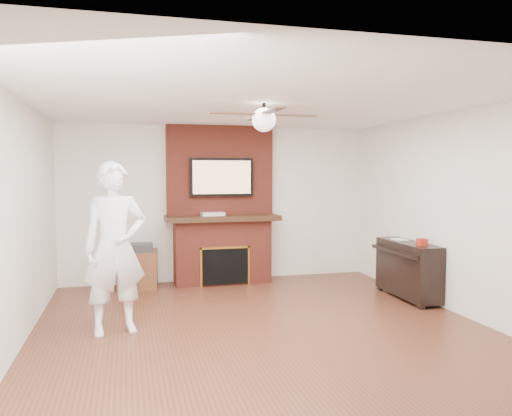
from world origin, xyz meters
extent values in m
cube|color=#4C2516|center=(0.00, 0.00, -0.09)|extent=(5.36, 5.86, 0.18)
cube|color=white|center=(0.00, 0.00, 2.59)|extent=(5.36, 5.86, 0.18)
cube|color=silver|center=(0.00, 2.84, 1.25)|extent=(5.36, 0.18, 2.50)
cube|color=silver|center=(0.00, -2.84, 1.25)|extent=(5.36, 0.18, 2.50)
cube|color=silver|center=(-2.59, 0.00, 1.25)|extent=(0.18, 5.86, 2.50)
cube|color=silver|center=(2.59, 0.00, 1.25)|extent=(0.18, 5.86, 2.50)
cube|color=maroon|center=(0.00, 2.50, 0.50)|extent=(1.50, 0.50, 1.00)
cube|color=black|center=(0.00, 2.47, 1.04)|extent=(1.78, 0.64, 0.08)
cube|color=maroon|center=(0.00, 2.65, 1.79)|extent=(1.70, 0.20, 1.42)
cube|color=black|center=(0.00, 2.25, 0.31)|extent=(0.70, 0.06, 0.55)
cube|color=#BF8C2D|center=(0.00, 2.24, 0.60)|extent=(0.78, 0.02, 0.03)
cube|color=#BF8C2D|center=(-0.38, 2.24, 0.31)|extent=(0.03, 0.02, 0.61)
cube|color=#BF8C2D|center=(0.38, 2.24, 0.31)|extent=(0.03, 0.02, 0.61)
cube|color=black|center=(0.00, 2.50, 1.68)|extent=(1.00, 0.07, 0.60)
cube|color=tan|center=(0.00, 2.47, 1.68)|extent=(0.92, 0.01, 0.52)
cylinder|color=black|center=(0.00, 0.00, 2.43)|extent=(0.04, 0.04, 0.14)
sphere|color=white|center=(0.00, 0.00, 2.32)|extent=(0.26, 0.26, 0.26)
cube|color=black|center=(0.33, 0.00, 2.38)|extent=(0.55, 0.11, 0.01)
cube|color=black|center=(0.00, 0.33, 2.38)|extent=(0.11, 0.55, 0.01)
cube|color=black|center=(-0.33, 0.00, 2.38)|extent=(0.55, 0.11, 0.01)
cube|color=black|center=(0.00, -0.33, 2.38)|extent=(0.11, 0.55, 0.01)
imported|color=white|center=(-1.59, 0.32, 0.94)|extent=(0.77, 0.60, 1.87)
cube|color=brown|center=(-1.31, 2.48, 0.28)|extent=(0.62, 0.62, 0.56)
cube|color=#2E2E31|center=(-1.31, 2.48, 0.61)|extent=(0.47, 0.39, 0.11)
cube|color=black|center=(2.31, 0.85, 0.42)|extent=(0.37, 1.21, 0.74)
cube|color=black|center=(2.18, 0.31, 0.33)|extent=(0.06, 0.09, 0.65)
cube|color=black|center=(2.18, 1.39, 0.33)|extent=(0.06, 0.09, 0.65)
cube|color=black|center=(2.11, 0.85, 0.67)|extent=(0.15, 1.12, 0.05)
cube|color=silver|center=(2.31, 1.08, 0.80)|extent=(0.17, 0.23, 0.01)
cube|color=#A31F14|center=(2.31, 0.52, 0.84)|extent=(0.11, 0.11, 0.09)
cube|color=silver|center=(-0.16, 2.45, 1.11)|extent=(0.37, 0.23, 0.05)
cylinder|color=orange|center=(-0.09, 2.31, 0.05)|extent=(0.07, 0.07, 0.10)
cylinder|color=#3A7B31|center=(0.02, 2.29, 0.05)|extent=(0.07, 0.07, 0.09)
cylinder|color=beige|center=(0.18, 2.33, 0.05)|extent=(0.08, 0.08, 0.09)
cylinder|color=teal|center=(0.19, 2.37, 0.04)|extent=(0.06, 0.06, 0.07)
cylinder|color=olive|center=(0.19, 2.29, 0.05)|extent=(0.07, 0.07, 0.09)
camera|label=1|loc=(-1.45, -5.25, 1.74)|focal=35.00mm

